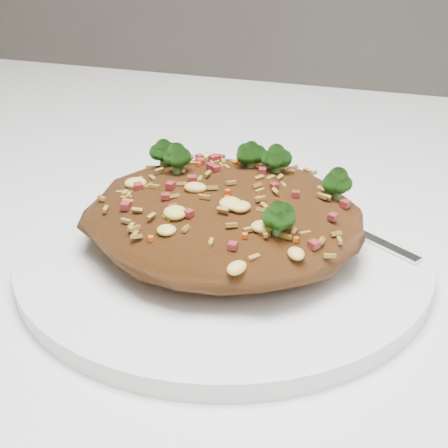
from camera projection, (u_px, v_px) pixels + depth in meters
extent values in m
cube|color=white|center=(319.00, 246.00, 0.52)|extent=(1.20, 0.80, 0.04)
cylinder|color=#8F6642|center=(40.00, 288.00, 1.12)|extent=(0.06, 0.06, 0.71)
cylinder|color=white|center=(224.00, 250.00, 0.46)|extent=(0.30, 0.30, 0.01)
ellipsoid|color=brown|center=(224.00, 215.00, 0.44)|extent=(0.20, 0.18, 0.04)
ellipsoid|color=#113C08|center=(276.00, 157.00, 0.46)|extent=(0.02, 0.02, 0.02)
ellipsoid|color=#113C08|center=(177.00, 157.00, 0.46)|extent=(0.02, 0.02, 0.02)
ellipsoid|color=#113C08|center=(251.00, 153.00, 0.47)|extent=(0.02, 0.02, 0.02)
ellipsoid|color=#113C08|center=(338.00, 182.00, 0.44)|extent=(0.02, 0.02, 0.02)
ellipsoid|color=#113C08|center=(164.00, 152.00, 0.48)|extent=(0.02, 0.02, 0.02)
ellipsoid|color=#113C08|center=(278.00, 216.00, 0.38)|extent=(0.02, 0.02, 0.02)
cube|color=silver|center=(379.00, 242.00, 0.45)|extent=(0.09, 0.06, 0.00)
cube|color=silver|center=(285.00, 197.00, 0.52)|extent=(0.04, 0.04, 0.00)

